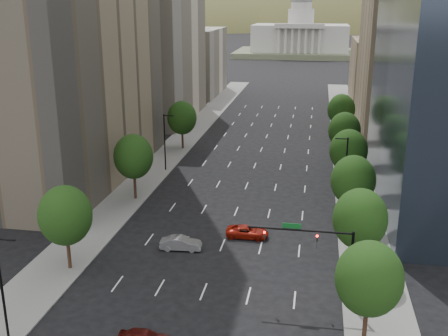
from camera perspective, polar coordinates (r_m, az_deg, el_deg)
The scene contains 23 objects.
sidewalk_left at distance 81.20m, azimuth -8.50°, elevation -1.19°, with size 6.00×200.00×0.15m, color slate.
sidewalk_right at distance 77.52m, azimuth 13.85°, elevation -2.43°, with size 6.00×200.00×0.15m, color slate.
midrise_cream_left at distance 121.20m, azimuth -6.81°, elevation 13.39°, with size 14.00×30.00×35.00m, color beige.
filler_left at distance 153.75m, azimuth -3.15°, elevation 11.13°, with size 14.00×26.00×18.00m, color beige.
parking_tan_right at distance 114.49m, azimuth 18.03°, elevation 11.20°, with size 14.00×30.00×30.00m, color #8C7759.
filler_right at distance 147.82m, azimuth 16.12°, elevation 9.84°, with size 14.00×26.00×16.00m, color #8C7759.
tree_right_0 at distance 43.25m, azimuth 15.09°, elevation -11.23°, with size 5.20×5.20×8.39m.
tree_right_1 at distance 53.02m, azimuth 14.18°, elevation -5.25°, with size 5.20×5.20×8.75m.
tree_right_2 at distance 64.31m, azimuth 13.49°, elevation -1.30°, with size 5.20×5.20×8.61m.
tree_right_3 at distance 75.70m, azimuth 13.03°, elevation 1.78°, with size 5.20×5.20×8.89m.
tree_right_4 at distance 89.36m, azimuth 12.61°, elevation 3.88°, with size 5.20×5.20×8.46m.
tree_right_5 at distance 104.93m, azimuth 12.29°, elevation 6.04°, with size 5.20×5.20×8.75m.
tree_left_0 at distance 54.43m, azimuth -16.43°, elevation -4.83°, with size 5.20×5.20×8.75m.
tree_left_1 at distance 71.77m, azimuth -9.55°, elevation 1.20°, with size 5.20×5.20×8.97m.
tree_left_2 at distance 95.99m, azimuth -4.46°, elevation 5.30°, with size 5.20×5.20×8.68m.
streetlight_rn at distance 71.16m, azimuth 12.70°, elevation -0.08°, with size 1.70×0.20×9.00m.
streetlight_ls at distance 45.16m, azimuth -22.38°, elevation -11.51°, with size 1.70×0.20×9.00m.
streetlight_ln at distance 83.83m, azimuth -6.25°, elevation 2.89°, with size 1.70×0.20×9.00m.
traffic_signal at distance 47.57m, azimuth 10.38°, elevation -8.44°, with size 9.12×0.40×7.38m.
capitol at distance 263.36m, azimuth 8.05°, elevation 13.49°, with size 60.00×40.00×35.20m.
foothills at distance 616.11m, azimuth 12.43°, elevation 11.06°, with size 720.00×413.00×263.00m.
car_silver at distance 58.45m, azimuth -4.58°, elevation -7.93°, with size 1.55×4.43×1.46m, color gray.
car_red_far at distance 61.22m, azimuth 2.48°, elevation -6.74°, with size 2.20×4.78×1.33m, color #9A170B.
Camera 1 is at (9.41, -12.93, 25.66)m, focal length 43.26 mm.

